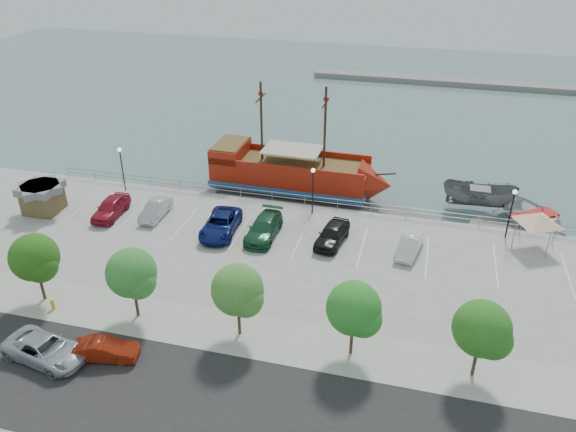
# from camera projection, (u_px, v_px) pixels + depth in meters

# --- Properties ---
(ground) EXTENTS (160.00, 160.00, 0.00)m
(ground) POSITION_uv_depth(u_px,v_px,m) (294.00, 263.00, 43.87)
(ground) COLOR slate
(street) EXTENTS (100.00, 8.00, 0.04)m
(street) POSITION_uv_depth(u_px,v_px,m) (221.00, 409.00, 29.84)
(street) COLOR black
(street) RESTS_ON land_slab
(sidewalk) EXTENTS (100.00, 4.00, 0.05)m
(sidewalk) POSITION_uv_depth(u_px,v_px,m) (255.00, 336.00, 34.91)
(sidewalk) COLOR #A9A68F
(sidewalk) RESTS_ON land_slab
(seawall_railing) EXTENTS (50.00, 0.06, 1.00)m
(seawall_railing) POSITION_uv_depth(u_px,v_px,m) (315.00, 201.00, 49.74)
(seawall_railing) COLOR gray
(seawall_railing) RESTS_ON land_slab
(far_shore) EXTENTS (40.00, 3.00, 0.80)m
(far_shore) POSITION_uv_depth(u_px,v_px,m) (441.00, 81.00, 88.04)
(far_shore) COLOR gray
(far_shore) RESTS_ON ground
(pirate_ship) EXTENTS (17.66, 5.19, 11.10)m
(pirate_ship) POSITION_uv_depth(u_px,v_px,m) (303.00, 175.00, 53.77)
(pirate_ship) COLOR #A21E0C
(pirate_ship) RESTS_ON ground
(patrol_boat) EXTENTS (6.65, 2.86, 2.52)m
(patrol_boat) POSITION_uv_depth(u_px,v_px,m) (479.00, 198.00, 50.88)
(patrol_boat) COLOR slate
(patrol_boat) RESTS_ON ground
(speedboat) EXTENTS (8.36, 8.90, 1.50)m
(speedboat) POSITION_uv_depth(u_px,v_px,m) (534.00, 219.00, 48.56)
(speedboat) COLOR silver
(speedboat) RESTS_ON ground
(dock_west) EXTENTS (6.34, 2.25, 0.36)m
(dock_west) POSITION_uv_depth(u_px,v_px,m) (184.00, 191.00, 54.50)
(dock_west) COLOR slate
(dock_west) RESTS_ON ground
(dock_mid) EXTENTS (6.48, 4.03, 0.36)m
(dock_mid) POSITION_uv_depth(u_px,v_px,m) (414.00, 219.00, 49.65)
(dock_mid) COLOR #6B645C
(dock_mid) RESTS_ON ground
(dock_east) EXTENTS (7.02, 3.54, 0.39)m
(dock_east) POSITION_uv_depth(u_px,v_px,m) (511.00, 231.00, 47.86)
(dock_east) COLOR gray
(dock_east) RESTS_ON ground
(shed) EXTENTS (3.15, 3.15, 2.55)m
(shed) POSITION_uv_depth(u_px,v_px,m) (42.00, 197.00, 48.63)
(shed) COLOR brown
(shed) RESTS_ON land_slab
(canopy_tent) EXTENTS (5.15, 5.15, 3.37)m
(canopy_tent) POSITION_uv_depth(u_px,v_px,m) (540.00, 213.00, 42.80)
(canopy_tent) COLOR slate
(canopy_tent) RESTS_ON land_slab
(street_van) EXTENTS (5.56, 3.28, 1.45)m
(street_van) POSITION_uv_depth(u_px,v_px,m) (45.00, 349.00, 32.85)
(street_van) COLOR #A1A9B0
(street_van) RESTS_ON street
(street_sedan) EXTENTS (4.08, 2.11, 1.28)m
(street_sedan) POSITION_uv_depth(u_px,v_px,m) (105.00, 350.00, 32.95)
(street_sedan) COLOR maroon
(street_sedan) RESTS_ON street
(fire_hydrant) EXTENTS (0.25, 0.25, 0.73)m
(fire_hydrant) POSITION_uv_depth(u_px,v_px,m) (53.00, 304.00, 37.09)
(fire_hydrant) COLOR orange
(fire_hydrant) RESTS_ON sidewalk
(lamp_post_left) EXTENTS (0.36, 0.36, 4.28)m
(lamp_post_left) POSITION_uv_depth(u_px,v_px,m) (121.00, 161.00, 51.44)
(lamp_post_left) COLOR black
(lamp_post_left) RESTS_ON land_slab
(lamp_post_mid) EXTENTS (0.36, 0.36, 4.28)m
(lamp_post_mid) POSITION_uv_depth(u_px,v_px,m) (313.00, 183.00, 47.47)
(lamp_post_mid) COLOR black
(lamp_post_mid) RESTS_ON land_slab
(lamp_post_right) EXTENTS (0.36, 0.36, 4.28)m
(lamp_post_right) POSITION_uv_depth(u_px,v_px,m) (512.00, 205.00, 43.94)
(lamp_post_right) COLOR black
(lamp_post_right) RESTS_ON land_slab
(tree_b) EXTENTS (3.30, 3.20, 5.00)m
(tree_b) POSITION_uv_depth(u_px,v_px,m) (36.00, 259.00, 36.54)
(tree_b) COLOR #473321
(tree_b) RESTS_ON sidewalk
(tree_c) EXTENTS (3.30, 3.20, 5.00)m
(tree_c) POSITION_uv_depth(u_px,v_px,m) (133.00, 275.00, 34.99)
(tree_c) COLOR #473321
(tree_c) RESTS_ON sidewalk
(tree_d) EXTENTS (3.30, 3.20, 5.00)m
(tree_d) POSITION_uv_depth(u_px,v_px,m) (239.00, 292.00, 33.45)
(tree_d) COLOR #473321
(tree_d) RESTS_ON sidewalk
(tree_e) EXTENTS (3.30, 3.20, 5.00)m
(tree_e) POSITION_uv_depth(u_px,v_px,m) (356.00, 311.00, 31.91)
(tree_e) COLOR #473321
(tree_e) RESTS_ON sidewalk
(tree_f) EXTENTS (3.30, 3.20, 5.00)m
(tree_f) POSITION_uv_depth(u_px,v_px,m) (484.00, 331.00, 30.36)
(tree_f) COLOR #473321
(tree_f) RESTS_ON sidewalk
(parked_car_a) EXTENTS (2.08, 4.73, 1.59)m
(parked_car_a) POSITION_uv_depth(u_px,v_px,m) (111.00, 207.00, 48.17)
(parked_car_a) COLOR maroon
(parked_car_a) RESTS_ON land_slab
(parked_car_b) EXTENTS (1.50, 4.17, 1.37)m
(parked_car_b) POSITION_uv_depth(u_px,v_px,m) (156.00, 209.00, 48.06)
(parked_car_b) COLOR #B3B4B4
(parked_car_b) RESTS_ON land_slab
(parked_car_c) EXTENTS (2.97, 5.70, 1.53)m
(parked_car_c) POSITION_uv_depth(u_px,v_px,m) (221.00, 224.00, 45.65)
(parked_car_c) COLOR navy
(parked_car_c) RESTS_ON land_slab
(parked_car_d) EXTENTS (2.24, 5.35, 1.54)m
(parked_car_d) POSITION_uv_depth(u_px,v_px,m) (264.00, 228.00, 45.13)
(parked_car_d) COLOR #1C4F2F
(parked_car_d) RESTS_ON land_slab
(parked_car_e) EXTENTS (2.55, 4.87, 1.58)m
(parked_car_e) POSITION_uv_depth(u_px,v_px,m) (332.00, 234.00, 44.25)
(parked_car_e) COLOR black
(parked_car_e) RESTS_ON land_slab
(parked_car_f) EXTENTS (2.12, 4.29, 1.35)m
(parked_car_f) POSITION_uv_depth(u_px,v_px,m) (409.00, 245.00, 43.00)
(parked_car_f) COLOR white
(parked_car_f) RESTS_ON land_slab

